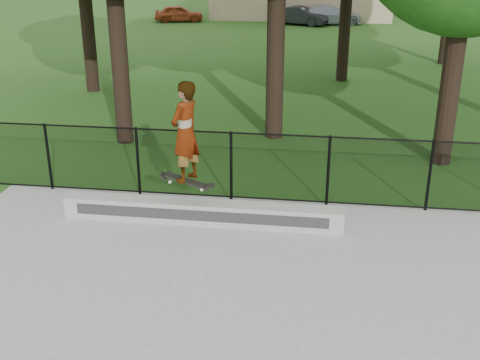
{
  "coord_description": "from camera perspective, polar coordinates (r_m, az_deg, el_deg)",
  "views": [
    {
      "loc": [
        -0.2,
        -5.63,
        5.23
      ],
      "look_at": [
        -1.58,
        4.2,
        1.2
      ],
      "focal_mm": 45.0,
      "sensor_mm": 36.0,
      "label": 1
    }
  ],
  "objects": [
    {
      "name": "car_b",
      "position": [
        39.6,
        5.78,
        15.23
      ],
      "size": [
        3.36,
        2.29,
        1.14
      ],
      "primitive_type": "imported",
      "rotation": [
        0.0,
        0.0,
        1.19
      ],
      "color": "black",
      "rests_on": "ground"
    },
    {
      "name": "chainlink_fence",
      "position": [
        12.34,
        8.37,
        0.88
      ],
      "size": [
        16.06,
        0.06,
        1.5
      ],
      "color": "black",
      "rests_on": "concrete_slab"
    },
    {
      "name": "grind_ledge",
      "position": [
        11.66,
        -3.64,
        -3.08
      ],
      "size": [
        5.43,
        0.4,
        0.43
      ],
      "primitive_type": "cube",
      "color": "#A4A49F",
      "rests_on": "concrete_slab"
    },
    {
      "name": "skater_airborne",
      "position": [
        10.96,
        -5.21,
        4.43
      ],
      "size": [
        0.81,
        0.81,
        2.08
      ],
      "color": "black",
      "rests_on": "ground"
    },
    {
      "name": "car_c",
      "position": [
        40.11,
        8.51,
        15.22
      ],
      "size": [
        4.02,
        2.5,
        1.18
      ],
      "primitive_type": "imported",
      "rotation": [
        0.0,
        0.0,
        1.81
      ],
      "color": "#9FA8B5",
      "rests_on": "ground"
    },
    {
      "name": "car_a",
      "position": [
        41.16,
        -5.82,
        15.44
      ],
      "size": [
        3.37,
        1.99,
        1.08
      ],
      "primitive_type": "imported",
      "rotation": [
        0.0,
        0.0,
        1.81
      ],
      "color": "#993F1B",
      "rests_on": "ground"
    }
  ]
}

